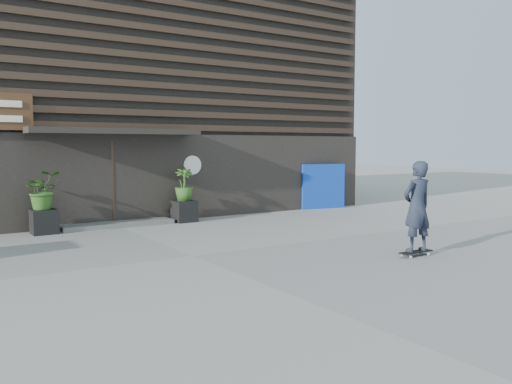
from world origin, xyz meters
TOP-DOWN VIEW (x-y plane):
  - ground at (0.00, 0.00)m, footprint 80.00×80.00m
  - entrance_step at (0.00, 4.60)m, footprint 3.00×0.80m
  - planter_pot_left at (-1.90, 4.40)m, footprint 0.60×0.60m
  - bamboo_left at (-1.90, 4.40)m, footprint 0.86×0.75m
  - planter_pot_right at (1.90, 4.40)m, footprint 0.60×0.60m
  - bamboo_right at (1.90, 4.40)m, footprint 0.54×0.54m
  - blue_tarp at (7.32, 4.70)m, footprint 1.64×0.40m
  - building at (-0.00, 9.96)m, footprint 18.00×11.00m
  - skateboarder at (3.69, -2.41)m, footprint 0.78×0.48m

SIDE VIEW (x-z plane):
  - ground at x=0.00m, z-range 0.00..0.00m
  - entrance_step at x=0.00m, z-range 0.00..0.12m
  - planter_pot_left at x=-1.90m, z-range 0.00..0.60m
  - planter_pot_right at x=1.90m, z-range 0.00..0.60m
  - blue_tarp at x=7.32m, z-range 0.00..1.54m
  - skateboarder at x=3.69m, z-range 0.04..1.92m
  - bamboo_left at x=-1.90m, z-range 0.60..1.56m
  - bamboo_right at x=1.90m, z-range 0.60..1.56m
  - building at x=0.00m, z-range -0.01..7.99m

